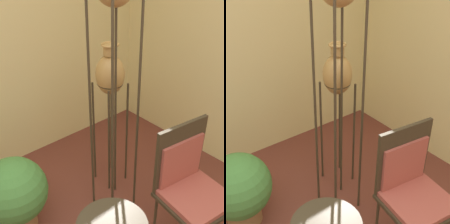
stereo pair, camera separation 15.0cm
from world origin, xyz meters
TOP-DOWN VIEW (x-y plane):
  - vase_stand_medium at (0.95, 1.13)m, footprint 0.25×0.25m
  - chair at (0.96, 0.22)m, footprint 0.56×0.54m
  - potted_plant at (-0.04, 1.19)m, footprint 0.55×0.55m

SIDE VIEW (x-z plane):
  - potted_plant at x=-0.04m, z-range 0.03..0.71m
  - chair at x=0.96m, z-range 0.06..1.08m
  - vase_stand_medium at x=0.95m, z-range 0.41..1.85m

